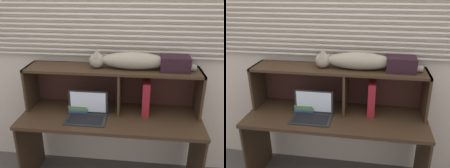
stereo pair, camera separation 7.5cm
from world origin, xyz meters
TOP-DOWN VIEW (x-y plane):
  - back_panel_with_blinds at (0.00, 0.55)m, footprint 4.40×0.08m
  - desk at (0.00, 0.23)m, footprint 1.54×0.56m
  - hutch_shelf_unit at (0.01, 0.38)m, footprint 1.50×0.29m
  - cat at (0.15, 0.35)m, footprint 0.88×0.16m
  - laptop at (-0.19, 0.18)m, footprint 0.34×0.22m
  - binder_upright at (0.30, 0.35)m, footprint 0.06×0.25m
  - book_stack at (-0.28, 0.35)m, footprint 0.18×0.27m
  - storage_box at (0.52, 0.35)m, footprint 0.24×0.17m

SIDE VIEW (x-z plane):
  - desk at x=0.00m, z-range 0.23..0.94m
  - book_stack at x=-0.28m, z-range 0.71..0.78m
  - laptop at x=-0.19m, z-range 0.65..0.87m
  - binder_upright at x=0.30m, z-range 0.71..1.01m
  - hutch_shelf_unit at x=0.01m, z-range 0.80..1.19m
  - storage_box at x=0.52m, z-range 1.10..1.22m
  - cat at x=0.15m, z-range 1.09..1.25m
  - back_panel_with_blinds at x=0.00m, z-range 0.01..2.51m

